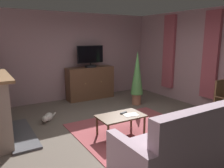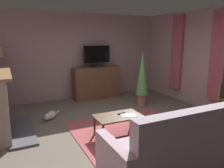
# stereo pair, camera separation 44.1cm
# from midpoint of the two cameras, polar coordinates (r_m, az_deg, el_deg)

# --- Properties ---
(ground_plane) EXTENTS (6.02, 6.31, 0.04)m
(ground_plane) POSITION_cam_midpoint_polar(r_m,az_deg,el_deg) (4.98, 5.31, -11.49)
(ground_plane) COLOR #665B51
(wall_back) EXTENTS (6.02, 0.10, 2.72)m
(wall_back) POSITION_cam_midpoint_polar(r_m,az_deg,el_deg) (7.23, -6.56, 7.14)
(wall_back) COLOR gray
(wall_back) RESTS_ON ground_plane
(wall_right_with_window) EXTENTS (0.10, 6.31, 2.72)m
(wall_right_with_window) POSITION_cam_midpoint_polar(r_m,az_deg,el_deg) (6.49, 26.98, 5.38)
(wall_right_with_window) COLOR #A6858B
(wall_right_with_window) RESTS_ON ground_plane
(curtain_panel_near) EXTENTS (0.10, 0.44, 2.29)m
(curtain_panel_near) POSITION_cam_midpoint_polar(r_m,az_deg,el_deg) (6.30, 27.64, 6.40)
(curtain_panel_near) COLOR #A34C56
(curtain_panel_far) EXTENTS (0.10, 0.44, 2.29)m
(curtain_panel_far) POSITION_cam_midpoint_polar(r_m,az_deg,el_deg) (7.29, 18.12, 7.74)
(curtain_panel_far) COLOR #A34C56
(rug_central) EXTENTS (2.46, 1.99, 0.01)m
(rug_central) POSITION_cam_midpoint_polar(r_m,az_deg,el_deg) (4.92, 7.51, -11.55)
(rug_central) COLOR #9E474C
(rug_central) RESTS_ON ground_plane
(tv_cabinet) EXTENTS (1.53, 0.48, 1.03)m
(tv_cabinet) POSITION_cam_midpoint_polar(r_m,az_deg,el_deg) (7.19, -2.24, 0.19)
(tv_cabinet) COLOR #402A1C
(tv_cabinet) RESTS_ON ground_plane
(television) EXTENTS (0.87, 0.20, 0.68)m
(television) POSITION_cam_midpoint_polar(r_m,az_deg,el_deg) (7.02, -2.13, 7.32)
(television) COLOR black
(television) RESTS_ON tv_cabinet
(coffee_table) EXTENTS (0.95, 0.59, 0.43)m
(coffee_table) POSITION_cam_midpoint_polar(r_m,az_deg,el_deg) (4.48, 4.45, -8.79)
(coffee_table) COLOR #422B19
(coffee_table) RESTS_ON ground_plane
(tv_remote) EXTENTS (0.18, 0.09, 0.02)m
(tv_remote) POSITION_cam_midpoint_polar(r_m,az_deg,el_deg) (4.57, 5.24, -7.54)
(tv_remote) COLOR black
(tv_remote) RESTS_ON coffee_table
(folded_newspaper) EXTENTS (0.34, 0.28, 0.01)m
(folded_newspaper) POSITION_cam_midpoint_polar(r_m,az_deg,el_deg) (4.49, 7.08, -8.05)
(folded_newspaper) COLOR silver
(folded_newspaper) RESTS_ON coffee_table
(sofa_floral) EXTENTS (2.04, 0.93, 1.03)m
(sofa_floral) POSITION_cam_midpoint_polar(r_m,az_deg,el_deg) (3.56, 19.20, -15.93)
(sofa_floral) COLOR #AD93A3
(sofa_floral) RESTS_ON ground_plane
(potted_plant_on_hearth_side) EXTENTS (0.37, 0.37, 1.58)m
(potted_plant_on_hearth_side) POSITION_cam_midpoint_polar(r_m,az_deg,el_deg) (6.43, 9.76, 1.95)
(potted_plant_on_hearth_side) COLOR #99664C
(potted_plant_on_hearth_side) RESTS_ON ground_plane
(cat) EXTENTS (0.46, 0.54, 0.21)m
(cat) POSITION_cam_midpoint_polar(r_m,az_deg,el_deg) (5.57, -13.45, -7.88)
(cat) COLOR beige
(cat) RESTS_ON ground_plane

